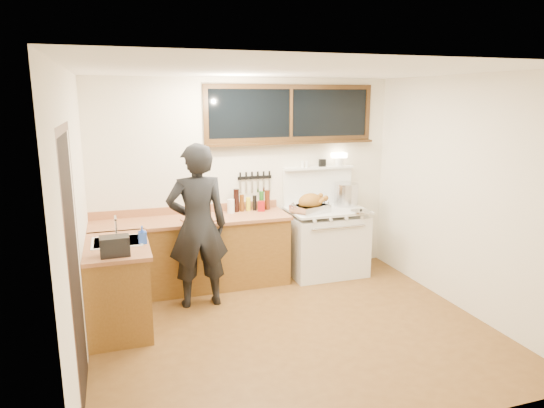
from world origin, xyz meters
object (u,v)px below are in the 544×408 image
object	(u,v)px
cutting_board	(199,217)
roast_turkey	(311,205)
vintage_stove	(326,240)
man	(198,226)

from	to	relation	value
cutting_board	roast_turkey	distance (m)	1.44
cutting_board	vintage_stove	bearing A→B (deg)	3.72
man	roast_turkey	distance (m)	1.57
vintage_stove	man	world-z (taller)	man
vintage_stove	cutting_board	size ratio (longest dim) A/B	3.70
cutting_board	roast_turkey	bearing A→B (deg)	-0.10
vintage_stove	roast_turkey	bearing A→B (deg)	-157.74
man	roast_turkey	bearing A→B (deg)	13.64
vintage_stove	cutting_board	world-z (taller)	vintage_stove
vintage_stove	roast_turkey	xyz separation A→B (m)	(-0.28, -0.11, 0.53)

